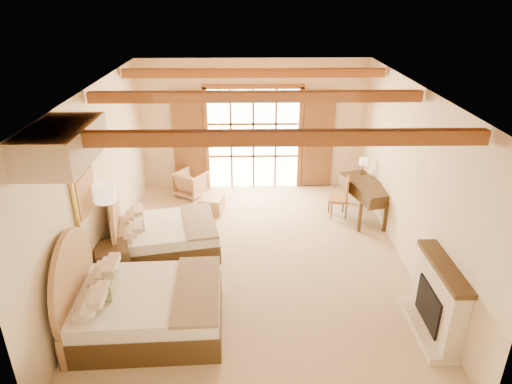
{
  "coord_description": "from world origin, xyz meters",
  "views": [
    {
      "loc": [
        -0.14,
        -7.33,
        4.7
      ],
      "look_at": [
        0.0,
        0.2,
        1.3
      ],
      "focal_mm": 32.0,
      "sensor_mm": 36.0,
      "label": 1
    }
  ],
  "objects_px": {
    "bed_far": "(159,234)",
    "desk": "(365,199)",
    "armchair": "(191,184)",
    "nightstand": "(113,263)",
    "bed_near": "(137,304)"
  },
  "relations": [
    {
      "from": "bed_far",
      "to": "desk",
      "type": "relative_size",
      "value": 1.35
    },
    {
      "from": "armchair",
      "to": "desk",
      "type": "height_order",
      "value": "desk"
    },
    {
      "from": "nightstand",
      "to": "armchair",
      "type": "relative_size",
      "value": 0.97
    },
    {
      "from": "bed_far",
      "to": "armchair",
      "type": "relative_size",
      "value": 3.16
    },
    {
      "from": "bed_far",
      "to": "desk",
      "type": "distance_m",
      "value": 4.52
    },
    {
      "from": "bed_far",
      "to": "desk",
      "type": "xyz_separation_m",
      "value": [
        4.3,
        1.39,
        0.05
      ]
    },
    {
      "from": "bed_far",
      "to": "nightstand",
      "type": "height_order",
      "value": "bed_far"
    },
    {
      "from": "armchair",
      "to": "nightstand",
      "type": "bearing_deg",
      "value": 106.23
    },
    {
      "from": "bed_near",
      "to": "armchair",
      "type": "height_order",
      "value": "bed_near"
    },
    {
      "from": "armchair",
      "to": "desk",
      "type": "bearing_deg",
      "value": -165.19
    },
    {
      "from": "bed_near",
      "to": "bed_far",
      "type": "bearing_deg",
      "value": 89.08
    },
    {
      "from": "bed_far",
      "to": "nightstand",
      "type": "bearing_deg",
      "value": -135.54
    },
    {
      "from": "armchair",
      "to": "desk",
      "type": "distance_m",
      "value": 4.15
    },
    {
      "from": "bed_far",
      "to": "armchair",
      "type": "bearing_deg",
      "value": 71.0
    },
    {
      "from": "bed_near",
      "to": "bed_far",
      "type": "xyz_separation_m",
      "value": [
        -0.06,
        2.19,
        -0.05
      ]
    }
  ]
}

